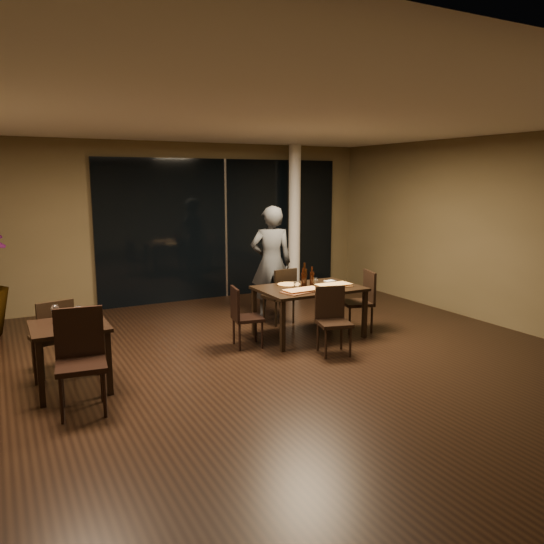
% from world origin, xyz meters
% --- Properties ---
extents(ground, '(8.00, 8.00, 0.00)m').
position_xyz_m(ground, '(0.00, 0.00, 0.00)').
color(ground, black).
rests_on(ground, ground).
extents(wall_back, '(8.00, 0.10, 3.00)m').
position_xyz_m(wall_back, '(0.00, 4.05, 1.50)').
color(wall_back, brown).
rests_on(wall_back, ground).
extents(wall_right, '(0.10, 8.00, 3.00)m').
position_xyz_m(wall_right, '(4.05, 0.00, 1.50)').
color(wall_right, brown).
rests_on(wall_right, ground).
extents(ceiling, '(8.00, 8.00, 0.04)m').
position_xyz_m(ceiling, '(0.00, 0.00, 3.02)').
color(ceiling, silver).
rests_on(ceiling, wall_back).
extents(window_panel, '(5.00, 0.06, 2.70)m').
position_xyz_m(window_panel, '(1.00, 3.96, 1.35)').
color(window_panel, black).
rests_on(window_panel, ground).
extents(column, '(0.24, 0.24, 3.00)m').
position_xyz_m(column, '(2.40, 3.65, 1.50)').
color(column, silver).
rests_on(column, ground).
extents(main_table, '(1.50, 1.00, 0.75)m').
position_xyz_m(main_table, '(1.00, 0.80, 0.68)').
color(main_table, black).
rests_on(main_table, ground).
extents(side_table, '(0.80, 0.80, 0.75)m').
position_xyz_m(side_table, '(-2.40, 0.30, 0.62)').
color(side_table, black).
rests_on(side_table, ground).
extents(chair_main_far, '(0.47, 0.47, 0.92)m').
position_xyz_m(chair_main_far, '(0.97, 1.60, 0.51)').
color(chair_main_far, black).
rests_on(chair_main_far, ground).
extents(chair_main_near, '(0.51, 0.51, 0.90)m').
position_xyz_m(chair_main_near, '(0.89, 0.03, 0.50)').
color(chair_main_near, black).
rests_on(chair_main_near, ground).
extents(chair_main_left, '(0.46, 0.46, 0.85)m').
position_xyz_m(chair_main_left, '(-0.08, 0.81, 0.48)').
color(chair_main_left, black).
rests_on(chair_main_left, ground).
extents(chair_main_right, '(0.53, 0.53, 0.93)m').
position_xyz_m(chair_main_right, '(1.89, 0.68, 0.52)').
color(chair_main_right, black).
rests_on(chair_main_right, ground).
extents(chair_side_far, '(0.51, 0.51, 0.93)m').
position_xyz_m(chair_side_far, '(-2.51, 0.87, 0.52)').
color(chair_side_far, black).
rests_on(chair_side_far, ground).
extents(chair_side_near, '(0.54, 0.54, 1.04)m').
position_xyz_m(chair_side_near, '(-2.37, -0.28, 0.58)').
color(chair_side_near, black).
rests_on(chair_side_near, ground).
extents(diner, '(0.74, 0.61, 1.89)m').
position_xyz_m(diner, '(1.01, 2.03, 0.94)').
color(diner, '#2F3134').
rests_on(diner, ground).
extents(pizza_board_left, '(0.65, 0.42, 0.01)m').
position_xyz_m(pizza_board_left, '(0.74, 0.57, 0.76)').
color(pizza_board_left, '#4E2B19').
rests_on(pizza_board_left, main_table).
extents(pizza_board_right, '(0.56, 0.36, 0.01)m').
position_xyz_m(pizza_board_right, '(1.34, 0.67, 0.76)').
color(pizza_board_right, '#4A2E17').
rests_on(pizza_board_right, main_table).
extents(oblong_pizza_left, '(0.53, 0.27, 0.02)m').
position_xyz_m(oblong_pizza_left, '(0.74, 0.57, 0.77)').
color(oblong_pizza_left, maroon).
rests_on(oblong_pizza_left, pizza_board_left).
extents(oblong_pizza_right, '(0.51, 0.25, 0.02)m').
position_xyz_m(oblong_pizza_right, '(1.34, 0.67, 0.77)').
color(oblong_pizza_right, maroon).
rests_on(oblong_pizza_right, pizza_board_right).
extents(round_pizza, '(0.33, 0.33, 0.01)m').
position_xyz_m(round_pizza, '(0.80, 1.06, 0.76)').
color(round_pizza, '#BA4014').
rests_on(round_pizza, main_table).
extents(bottle_a, '(0.06, 0.06, 0.29)m').
position_xyz_m(bottle_a, '(0.92, 0.85, 0.89)').
color(bottle_a, black).
rests_on(bottle_a, main_table).
extents(bottle_b, '(0.07, 0.07, 0.30)m').
position_xyz_m(bottle_b, '(1.07, 0.83, 0.90)').
color(bottle_b, black).
rests_on(bottle_b, main_table).
extents(bottle_c, '(0.08, 0.08, 0.35)m').
position_xyz_m(bottle_c, '(0.97, 0.89, 0.93)').
color(bottle_c, black).
rests_on(bottle_c, main_table).
extents(tumbler_left, '(0.08, 0.08, 0.09)m').
position_xyz_m(tumbler_left, '(0.80, 0.83, 0.80)').
color(tumbler_left, white).
rests_on(tumbler_left, main_table).
extents(tumbler_right, '(0.08, 0.08, 0.10)m').
position_xyz_m(tumbler_right, '(1.18, 0.94, 0.80)').
color(tumbler_right, white).
rests_on(tumbler_right, main_table).
extents(napkin_near, '(0.21, 0.16, 0.01)m').
position_xyz_m(napkin_near, '(1.52, 0.67, 0.76)').
color(napkin_near, white).
rests_on(napkin_near, main_table).
extents(napkin_far, '(0.18, 0.11, 0.01)m').
position_xyz_m(napkin_far, '(1.52, 1.02, 0.76)').
color(napkin_far, white).
rests_on(napkin_far, main_table).
extents(wine_glass_a, '(0.09, 0.09, 0.20)m').
position_xyz_m(wine_glass_a, '(-2.52, 0.42, 0.85)').
color(wine_glass_a, white).
rests_on(wine_glass_a, side_table).
extents(wine_glass_b, '(0.09, 0.09, 0.19)m').
position_xyz_m(wine_glass_b, '(-2.30, 0.28, 0.85)').
color(wine_glass_b, white).
rests_on(wine_glass_b, side_table).
extents(side_napkin, '(0.19, 0.13, 0.01)m').
position_xyz_m(side_napkin, '(-2.32, 0.08, 0.76)').
color(side_napkin, white).
rests_on(side_napkin, side_table).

